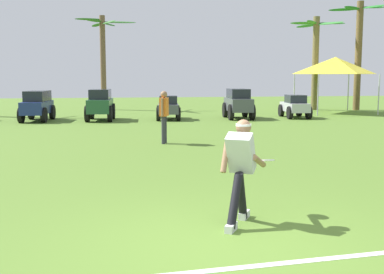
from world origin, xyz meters
The scene contains 14 objects.
ground_plane centered at (0.00, 0.00, 0.00)m, with size 80.00×80.00×0.00m, color #517329.
field_line_paint centered at (0.00, -0.60, 0.00)m, with size 26.18×0.11×0.01m, color white.
frisbee_thrower centered at (0.40, 0.93, 0.79)m, with size 0.80×0.90×1.41m.
frisbee_in_flight centered at (0.89, 1.36, 0.78)m, with size 0.27×0.26×0.08m.
teammate_near_sideline centered at (0.16, 8.85, 0.94)m, with size 0.31×0.49×1.56m.
parked_car_slot_b centered at (-4.70, 16.99, 0.72)m, with size 1.34×2.48×1.34m.
parked_car_slot_c centered at (-1.93, 16.84, 0.74)m, with size 1.33×2.42×1.40m.
parked_car_slot_d centered at (1.16, 16.82, 0.56)m, with size 1.29×2.28×1.10m.
parked_car_slot_e centered at (4.46, 16.73, 0.74)m, with size 1.28×2.40×1.40m.
parked_car_slot_f centered at (7.27, 16.74, 0.56)m, with size 1.25×2.27×1.10m.
palm_tree_left_of_centre centered at (-1.91, 23.92, 3.38)m, with size 3.54×3.64×5.51m.
palm_tree_right_of_centre centered at (10.40, 21.76, 3.20)m, with size 3.28×3.31×5.42m.
palm_tree_far_right centered at (12.77, 21.19, 3.53)m, with size 3.02×3.04×6.27m.
event_tent centered at (10.50, 19.35, 2.55)m, with size 3.47×3.47×3.01m.
Camera 1 is at (-1.25, -5.28, 2.00)m, focal length 45.00 mm.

